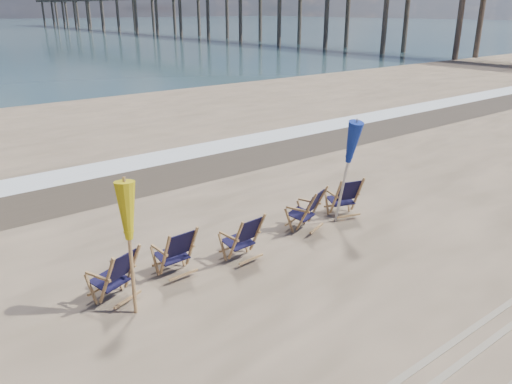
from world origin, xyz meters
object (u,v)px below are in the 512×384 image
umbrella_blue (347,145)px  fishing_pier (171,6)px  beach_chair_0 (133,269)px  umbrella_yellow (127,219)px  beach_chair_4 (358,196)px  beach_chair_2 (258,234)px  beach_chair_3 (318,206)px  beach_chair_1 (192,248)px

umbrella_blue → fishing_pier: 81.18m
beach_chair_0 → fishing_pier: (40.91, 72.41, 4.18)m
umbrella_yellow → fishing_pier: (41.08, 72.80, 3.17)m
fishing_pier → beach_chair_4: bearing=-116.2°
beach_chair_2 → umbrella_blue: bearing=176.5°
beach_chair_2 → umbrella_yellow: 2.70m
umbrella_blue → fishing_pier: fishing_pier is taller
umbrella_yellow → beach_chair_0: bearing=66.7°
beach_chair_3 → beach_chair_4: (1.07, -0.13, 0.00)m
beach_chair_4 → umbrella_yellow: bearing=21.0°
beach_chair_2 → umbrella_blue: (2.29, 0.05, 1.27)m
beach_chair_1 → beach_chair_3: 3.03m
beach_chair_1 → fishing_pier: 82.70m
beach_chair_4 → fishing_pier: 80.87m
beach_chair_0 → beach_chair_1: (1.10, 0.04, -0.00)m
beach_chair_3 → umbrella_blue: (0.48, -0.25, 1.26)m
umbrella_yellow → fishing_pier: bearing=60.6°
beach_chair_0 → beach_chair_3: 4.13m
beach_chair_4 → fishing_pier: size_ratio=0.01×
beach_chair_1 → beach_chair_3: bearing=178.8°
beach_chair_3 → beach_chair_4: beach_chair_4 is taller
beach_chair_1 → umbrella_yellow: umbrella_yellow is taller
beach_chair_0 → beach_chair_1: 1.10m
beach_chair_0 → umbrella_blue: umbrella_blue is taller
beach_chair_3 → fishing_pier: bearing=-136.9°
fishing_pier → beach_chair_3: bearing=-117.0°
umbrella_yellow → beach_chair_1: bearing=19.0°
beach_chair_2 → umbrella_yellow: umbrella_yellow is taller
beach_chair_0 → umbrella_yellow: bearing=45.7°
beach_chair_2 → fishing_pier: 82.33m
beach_chair_0 → beach_chair_3: beach_chair_3 is taller
beach_chair_4 → fishing_pier: bearing=-99.1°
beach_chair_2 → umbrella_blue: 2.61m
beach_chair_0 → beach_chair_2: (2.32, -0.20, -0.01)m
beach_chair_0 → beach_chair_1: beach_chair_0 is taller
umbrella_yellow → fishing_pier: 83.65m
umbrella_blue → beach_chair_1: bearing=176.9°
beach_chair_1 → umbrella_yellow: size_ratio=0.46×
beach_chair_1 → umbrella_blue: umbrella_blue is taller
beach_chair_0 → umbrella_yellow: size_ratio=0.47×
beach_chair_0 → beach_chair_4: 5.20m
beach_chair_3 → umbrella_blue: bearing=132.8°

